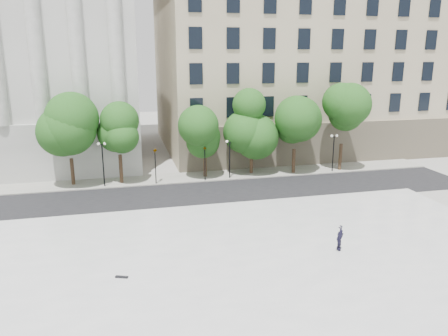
{
  "coord_description": "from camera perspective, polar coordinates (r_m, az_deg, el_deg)",
  "views": [
    {
      "loc": [
        -4.02,
        -20.13,
        12.73
      ],
      "look_at": [
        3.2,
        10.0,
        4.61
      ],
      "focal_mm": 35.0,
      "sensor_mm": 36.0,
      "label": 1
    }
  ],
  "objects": [
    {
      "name": "lamp_posts",
      "position": [
        44.08,
        -7.16,
        1.73
      ],
      "size": [
        36.78,
        0.28,
        4.52
      ],
      "color": "black",
      "rests_on": "ground"
    },
    {
      "name": "traffic_light_west",
      "position": [
        43.5,
        -9.04,
        2.48
      ],
      "size": [
        0.77,
        1.7,
        4.17
      ],
      "color": "black",
      "rests_on": "ground"
    },
    {
      "name": "skateboard",
      "position": [
        26.12,
        -13.22,
        -13.68
      ],
      "size": [
        0.76,
        0.43,
        0.08
      ],
      "primitive_type": "cube",
      "rotation": [
        0.0,
        0.0,
        -0.36
      ],
      "color": "black",
      "rests_on": "plaza"
    },
    {
      "name": "ground",
      "position": [
        24.15,
        -1.95,
        -17.12
      ],
      "size": [
        160.0,
        160.0,
        0.0
      ],
      "primitive_type": "plane",
      "color": "#AFACA5",
      "rests_on": "ground"
    },
    {
      "name": "building_west",
      "position": [
        60.12,
        -26.72,
        13.33
      ],
      "size": [
        31.5,
        27.65,
        25.6
      ],
      "color": "silver",
      "rests_on": "ground"
    },
    {
      "name": "person_lying",
      "position": [
        29.47,
        14.76,
        -9.97
      ],
      "size": [
        1.56,
        1.65,
        0.45
      ],
      "primitive_type": "imported",
      "rotation": [
        -1.54,
        0.0,
        0.72
      ],
      "color": "black",
      "rests_on": "plaza"
    },
    {
      "name": "street_trees",
      "position": [
        44.93,
        -4.06,
        4.95
      ],
      "size": [
        45.9,
        5.34,
        7.64
      ],
      "color": "#382619",
      "rests_on": "ground"
    },
    {
      "name": "far_sidewalk",
      "position": [
        46.09,
        -7.96,
        -1.41
      ],
      "size": [
        60.0,
        4.0,
        0.12
      ],
      "primitive_type": "cube",
      "color": "#AFADA2",
      "rests_on": "ground"
    },
    {
      "name": "traffic_light_east",
      "position": [
        44.15,
        -2.53,
        2.81
      ],
      "size": [
        0.59,
        1.67,
        4.16
      ],
      "color": "black",
      "rests_on": "ground"
    },
    {
      "name": "street",
      "position": [
        40.39,
        -7.1,
        -3.78
      ],
      "size": [
        60.0,
        8.0,
        0.02
      ],
      "primitive_type": "cube",
      "color": "black",
      "rests_on": "ground"
    },
    {
      "name": "building_east",
      "position": [
        63.76,
        8.89,
        13.09
      ],
      "size": [
        36.0,
        26.15,
        23.0
      ],
      "color": "#C1B593",
      "rests_on": "ground"
    },
    {
      "name": "plaza",
      "position": [
        26.6,
        -3.29,
        -13.38
      ],
      "size": [
        44.0,
        22.0,
        0.45
      ],
      "primitive_type": "cube",
      "color": "silver",
      "rests_on": "ground"
    }
  ]
}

